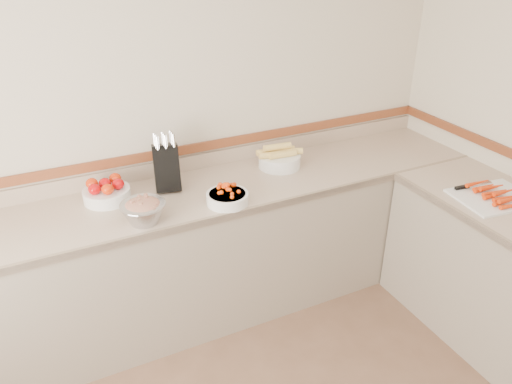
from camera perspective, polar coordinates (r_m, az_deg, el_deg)
name	(u,v)px	position (r m, az deg, el deg)	size (l,w,h in m)	color
back_wall	(158,115)	(3.13, -11.15, 8.58)	(4.00, 4.00, 0.00)	beige
counter_back	(184,257)	(3.24, -8.19, -7.40)	(4.00, 0.65, 1.08)	tan
knife_block	(166,166)	(3.04, -10.20, 2.92)	(0.19, 0.21, 0.37)	black
tomato_bowl	(106,192)	(3.02, -16.72, 0.05)	(0.27, 0.27, 0.13)	white
cherry_tomato_bowl	(227,196)	(2.88, -3.31, -0.48)	(0.25, 0.25, 0.13)	white
corn_bowl	(279,158)	(3.32, 2.68, 3.89)	(0.31, 0.28, 0.17)	white
rhubarb_bowl	(143,211)	(2.74, -12.75, -2.08)	(0.25, 0.25, 0.14)	#B2B2BA
cutting_board	(494,196)	(3.25, 25.59, -0.38)	(0.48, 0.40, 0.06)	white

